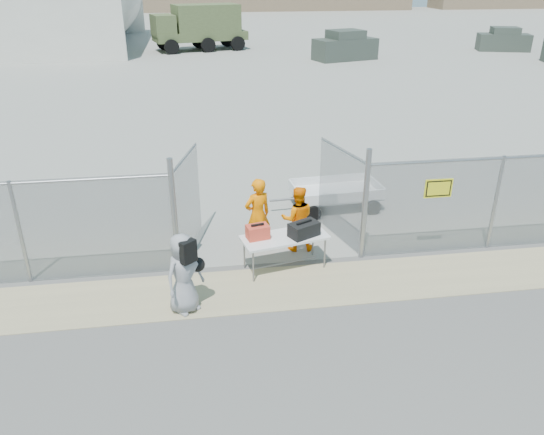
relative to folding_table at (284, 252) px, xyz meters
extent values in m
plane|color=#414141|center=(-0.23, -1.76, -0.38)|extent=(160.00, 160.00, 0.00)
cube|color=gray|center=(-0.23, 40.24, -0.37)|extent=(160.00, 80.00, 0.01)
cube|color=tan|center=(-0.23, -0.76, -0.37)|extent=(44.00, 1.60, 0.01)
cube|color=#E7442D|center=(-0.57, 0.00, 0.52)|extent=(0.50, 0.39, 0.28)
cube|color=black|center=(0.40, -0.03, 0.53)|extent=(0.71, 0.60, 0.30)
imported|color=#FF7900|center=(-0.46, 0.89, 0.48)|extent=(0.74, 0.62, 1.73)
imported|color=#FF7900|center=(0.42, 0.80, 0.38)|extent=(0.79, 0.64, 1.52)
imported|color=gray|center=(-2.08, -1.24, 0.41)|extent=(0.91, 0.87, 1.57)
camera|label=1|loc=(-1.70, -9.66, 5.43)|focal=35.00mm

